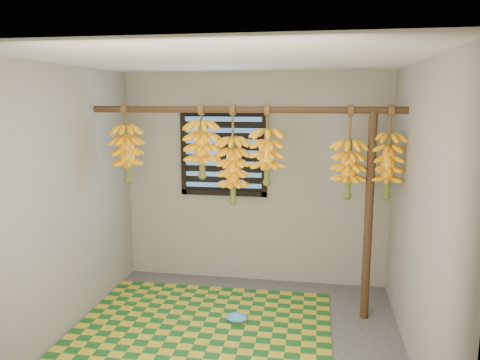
% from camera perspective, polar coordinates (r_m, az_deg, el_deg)
% --- Properties ---
extents(floor, '(3.00, 3.00, 0.01)m').
position_cam_1_polar(floor, '(4.32, -1.31, -19.29)').
color(floor, '#484848').
rests_on(floor, ground).
extents(ceiling, '(3.00, 3.00, 0.01)m').
position_cam_1_polar(ceiling, '(3.79, -1.46, 14.48)').
color(ceiling, silver).
rests_on(ceiling, wall_back).
extents(wall_back, '(3.00, 0.01, 2.40)m').
position_cam_1_polar(wall_back, '(5.34, 1.74, 0.14)').
color(wall_back, gray).
rests_on(wall_back, floor).
extents(wall_left, '(0.01, 3.00, 2.40)m').
position_cam_1_polar(wall_left, '(4.42, -20.92, -2.55)').
color(wall_left, gray).
rests_on(wall_left, floor).
extents(wall_right, '(0.01, 3.00, 2.40)m').
position_cam_1_polar(wall_right, '(3.89, 21.00, -4.19)').
color(wall_right, gray).
rests_on(wall_right, floor).
extents(window, '(1.00, 0.04, 1.00)m').
position_cam_1_polar(window, '(5.33, -2.02, 3.38)').
color(window, black).
rests_on(window, wall_back).
extents(hanging_pole, '(3.00, 0.06, 0.06)m').
position_cam_1_polar(hanging_pole, '(4.47, 0.33, 8.57)').
color(hanging_pole, '#462E1A').
rests_on(hanging_pole, wall_left).
extents(support_post, '(0.08, 0.08, 2.00)m').
position_cam_1_polar(support_post, '(4.56, 15.40, -4.46)').
color(support_post, '#462E1A').
rests_on(support_post, floor).
extents(woven_mat, '(2.38, 1.91, 0.01)m').
position_cam_1_polar(woven_mat, '(4.57, -4.63, -17.48)').
color(woven_mat, '#19561E').
rests_on(woven_mat, floor).
extents(plastic_bag, '(0.22, 0.16, 0.09)m').
position_cam_1_polar(plastic_bag, '(4.62, -0.39, -16.42)').
color(plastic_bag, '#3F98EE').
rests_on(plastic_bag, woven_mat).
extents(banana_bunch_a, '(0.31, 0.31, 0.78)m').
position_cam_1_polar(banana_bunch_a, '(4.83, -13.62, 3.20)').
color(banana_bunch_a, brown).
rests_on(banana_bunch_a, hanging_pole).
extents(banana_bunch_b, '(0.34, 0.34, 0.72)m').
position_cam_1_polar(banana_bunch_b, '(4.57, -4.66, 3.78)').
color(banana_bunch_b, brown).
rests_on(banana_bunch_b, hanging_pole).
extents(banana_bunch_c, '(0.31, 0.31, 0.96)m').
position_cam_1_polar(banana_bunch_c, '(4.53, -0.86, 1.24)').
color(banana_bunch_c, brown).
rests_on(banana_bunch_c, hanging_pole).
extents(banana_bunch_d, '(0.33, 0.33, 0.76)m').
position_cam_1_polar(banana_bunch_d, '(4.46, 3.30, 2.88)').
color(banana_bunch_d, brown).
rests_on(banana_bunch_d, hanging_pole).
extents(banana_bunch_e, '(0.31, 0.31, 0.87)m').
position_cam_1_polar(banana_bunch_e, '(4.46, 13.07, 1.34)').
color(banana_bunch_e, brown).
rests_on(banana_bunch_e, hanging_pole).
extents(banana_bunch_f, '(0.28, 0.28, 0.86)m').
position_cam_1_polar(banana_bunch_f, '(4.49, 17.60, 1.67)').
color(banana_bunch_f, brown).
rests_on(banana_bunch_f, hanging_pole).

